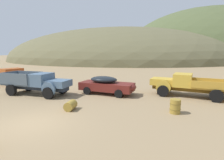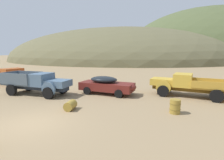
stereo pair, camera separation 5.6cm
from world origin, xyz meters
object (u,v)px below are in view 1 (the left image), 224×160
(oil_drum_spare, at_px, (175,106))
(truck_oxide_orange, at_px, (12,76))
(car_oxblood, at_px, (108,85))
(truck_faded_yellow, at_px, (183,84))
(truck_chalk_blue, at_px, (41,83))
(oil_drum_tipped, at_px, (71,105))

(oil_drum_spare, bearing_deg, truck_oxide_orange, 166.91)
(car_oxblood, xyz_separation_m, truck_faded_yellow, (6.24, 1.38, 0.17))
(truck_oxide_orange, bearing_deg, truck_chalk_blue, -5.26)
(oil_drum_tipped, bearing_deg, truck_chalk_blue, 149.21)
(truck_chalk_blue, bearing_deg, oil_drum_spare, -7.67)
(truck_oxide_orange, distance_m, truck_chalk_blue, 6.66)
(truck_chalk_blue, relative_size, oil_drum_tipped, 6.28)
(truck_oxide_orange, relative_size, oil_drum_tipped, 6.91)
(truck_chalk_blue, distance_m, truck_faded_yellow, 12.18)
(truck_oxide_orange, xyz_separation_m, oil_drum_tipped, (10.70, -5.44, -0.70))
(oil_drum_tipped, bearing_deg, truck_oxide_orange, 153.03)
(truck_faded_yellow, xyz_separation_m, oil_drum_spare, (-0.68, -4.80, -0.56))
(truck_oxide_orange, xyz_separation_m, truck_faded_yellow, (17.75, 0.83, -0.00))
(truck_faded_yellow, bearing_deg, oil_drum_tipped, 49.39)
(truck_chalk_blue, bearing_deg, car_oxblood, 20.54)
(car_oxblood, height_order, oil_drum_tipped, car_oxblood)
(truck_faded_yellow, distance_m, oil_drum_spare, 4.88)
(oil_drum_spare, bearing_deg, car_oxblood, 148.45)
(truck_faded_yellow, xyz_separation_m, oil_drum_tipped, (-7.05, -6.27, -0.70))
(truck_faded_yellow, height_order, oil_drum_spare, truck_faded_yellow)
(car_oxblood, bearing_deg, oil_drum_tipped, -95.37)
(car_oxblood, xyz_separation_m, oil_drum_tipped, (-0.81, -4.89, -0.52))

